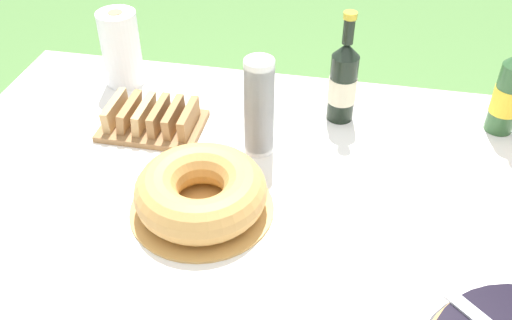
{
  "coord_description": "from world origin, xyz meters",
  "views": [
    {
      "loc": [
        0.14,
        -0.89,
        1.65
      ],
      "look_at": [
        -0.06,
        0.1,
        0.84
      ],
      "focal_mm": 40.0,
      "sensor_mm": 36.0,
      "label": 1
    }
  ],
  "objects": [
    {
      "name": "garden_table",
      "position": [
        0.0,
        0.0,
        0.71
      ],
      "size": [
        1.69,
        1.18,
        0.77
      ],
      "color": "brown",
      "rests_on": "ground_plane"
    },
    {
      "name": "tablecloth",
      "position": [
        0.0,
        0.0,
        0.76
      ],
      "size": [
        1.7,
        1.19,
        0.1
      ],
      "color": "white",
      "rests_on": "garden_table"
    },
    {
      "name": "bundt_cake",
      "position": [
        -0.15,
        -0.02,
        0.83
      ],
      "size": [
        0.32,
        0.32,
        0.1
      ],
      "color": "tan",
      "rests_on": "tablecloth"
    },
    {
      "name": "cup_stack",
      "position": [
        -0.07,
        0.21,
        0.9
      ],
      "size": [
        0.07,
        0.07,
        0.25
      ],
      "color": "white",
      "rests_on": "tablecloth"
    },
    {
      "name": "cider_bottle_green",
      "position": [
        0.53,
        0.42,
        0.89
      ],
      "size": [
        0.07,
        0.07,
        0.31
      ],
      "color": "#2D562D",
      "rests_on": "tablecloth"
    },
    {
      "name": "juice_bottle_red",
      "position": [
        0.11,
        0.4,
        0.89
      ],
      "size": [
        0.07,
        0.07,
        0.3
      ],
      "color": "black",
      "rests_on": "tablecloth"
    },
    {
      "name": "paper_towel_roll",
      "position": [
        -0.52,
        0.46,
        0.89
      ],
      "size": [
        0.11,
        0.11,
        0.22
      ],
      "color": "white",
      "rests_on": "tablecloth"
    },
    {
      "name": "bread_board",
      "position": [
        -0.36,
        0.25,
        0.8
      ],
      "size": [
        0.26,
        0.18,
        0.07
      ],
      "color": "olive",
      "rests_on": "tablecloth"
    }
  ]
}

